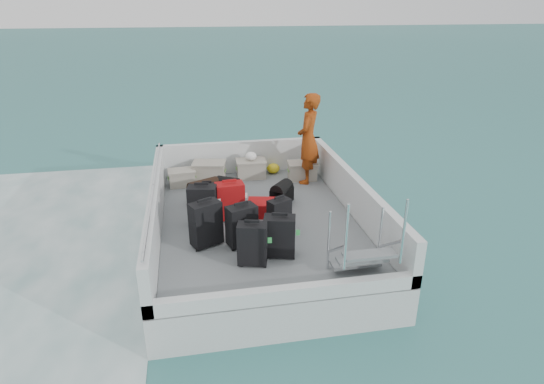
{
  "coord_description": "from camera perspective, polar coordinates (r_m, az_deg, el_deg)",
  "views": [
    {
      "loc": [
        -1.09,
        -7.13,
        4.15
      ],
      "look_at": [
        0.29,
        0.24,
        1.0
      ],
      "focal_mm": 30.0,
      "sensor_mm": 36.0,
      "label": 1
    }
  ],
  "objects": [
    {
      "name": "yellow_bag",
      "position": [
        10.09,
        0.16,
        2.98
      ],
      "size": [
        0.28,
        0.26,
        0.22
      ],
      "primitive_type": "ellipsoid",
      "color": "yellow",
      "rests_on": "deck"
    },
    {
      "name": "suitcase_4",
      "position": [
        7.04,
        -3.81,
        -4.26
      ],
      "size": [
        0.51,
        0.4,
        0.66
      ],
      "primitive_type": "cube",
      "rotation": [
        0.0,
        0.0,
        0.35
      ],
      "color": "black",
      "rests_on": "deck"
    },
    {
      "name": "deck_fittings",
      "position": [
        7.64,
        1.16,
        -1.63
      ],
      "size": [
        3.6,
        5.0,
        0.9
      ],
      "color": "silver",
      "rests_on": "deck"
    },
    {
      "name": "white_bag",
      "position": [
        9.75,
        -2.66,
        4.36
      ],
      "size": [
        0.24,
        0.24,
        0.18
      ],
      "primitive_type": "ellipsoid",
      "color": "white",
      "rests_on": "crate_2"
    },
    {
      "name": "suitcase_3",
      "position": [
        6.54,
        -2.48,
        -6.61
      ],
      "size": [
        0.47,
        0.34,
        0.64
      ],
      "primitive_type": "cube",
      "rotation": [
        0.0,
        0.0,
        -0.24
      ],
      "color": "black",
      "rests_on": "deck"
    },
    {
      "name": "ferry_hull",
      "position": [
        8.17,
        -1.72,
        -5.32
      ],
      "size": [
        3.6,
        5.0,
        0.6
      ],
      "primitive_type": "cube",
      "color": "silver",
      "rests_on": "ground"
    },
    {
      "name": "crate_0",
      "position": [
        9.56,
        -11.22,
        1.68
      ],
      "size": [
        0.54,
        0.39,
        0.31
      ],
      "primitive_type": "cube",
      "rotation": [
        0.0,
        0.0,
        0.08
      ],
      "color": "#A79F92",
      "rests_on": "deck"
    },
    {
      "name": "suitcase_8",
      "position": [
        8.11,
        -0.76,
        -2.0
      ],
      "size": [
        0.73,
        0.56,
        0.26
      ],
      "primitive_type": "cube",
      "rotation": [
        0.0,
        0.0,
        1.35
      ],
      "color": "#B00F0D",
      "rests_on": "deck"
    },
    {
      "name": "crate_1",
      "position": [
        9.72,
        -7.86,
        2.48
      ],
      "size": [
        0.71,
        0.56,
        0.39
      ],
      "primitive_type": "cube",
      "rotation": [
        0.0,
        0.0,
        -0.2
      ],
      "color": "#A79F92",
      "rests_on": "deck"
    },
    {
      "name": "suitcase_5",
      "position": [
        7.91,
        -5.28,
        -1.17
      ],
      "size": [
        0.5,
        0.33,
        0.66
      ],
      "primitive_type": "cube",
      "rotation": [
        0.0,
        0.0,
        0.09
      ],
      "color": "#B00F0D",
      "rests_on": "deck"
    },
    {
      "name": "crate_3",
      "position": [
        9.75,
        3.82,
        2.61
      ],
      "size": [
        0.6,
        0.43,
        0.35
      ],
      "primitive_type": "cube",
      "rotation": [
        0.0,
        0.0,
        -0.06
      ],
      "color": "#A79F92",
      "rests_on": "deck"
    },
    {
      "name": "duffel_2",
      "position": [
        8.58,
        1.23,
        -0.33
      ],
      "size": [
        0.51,
        0.52,
        0.32
      ],
      "primitive_type": null,
      "rotation": [
        0.0,
        0.0,
        0.87
      ],
      "color": "black",
      "rests_on": "deck"
    },
    {
      "name": "suitcase_7",
      "position": [
        7.54,
        0.91,
        -2.85
      ],
      "size": [
        0.43,
        0.36,
        0.53
      ],
      "primitive_type": "cube",
      "rotation": [
        0.0,
        0.0,
        0.47
      ],
      "color": "black",
      "rests_on": "deck"
    },
    {
      "name": "duffel_1",
      "position": [
        8.85,
        -5.54,
        0.3
      ],
      "size": [
        0.53,
        0.48,
        0.32
      ],
      "primitive_type": null,
      "rotation": [
        0.0,
        0.0,
        -0.54
      ],
      "color": "black",
      "rests_on": "deck"
    },
    {
      "name": "ground",
      "position": [
        8.32,
        -1.7,
        -7.14
      ],
      "size": [
        160.0,
        160.0,
        0.0
      ],
      "primitive_type": "plane",
      "color": "#1C6260",
      "rests_on": "ground"
    },
    {
      "name": "suitcase_1",
      "position": [
        7.73,
        -8.69,
        -1.74
      ],
      "size": [
        0.52,
        0.36,
        0.7
      ],
      "primitive_type": "cube",
      "rotation": [
        0.0,
        0.0,
        -0.2
      ],
      "color": "black",
      "rests_on": "deck"
    },
    {
      "name": "suitcase_0",
      "position": [
        7.09,
        -8.3,
        -4.03
      ],
      "size": [
        0.54,
        0.44,
        0.72
      ],
      "primitive_type": "cube",
      "rotation": [
        0.0,
        0.0,
        0.45
      ],
      "color": "black",
      "rests_on": "deck"
    },
    {
      "name": "suitcase_2",
      "position": [
        8.31,
        -8.08,
        -0.68
      ],
      "size": [
        0.36,
        0.24,
        0.5
      ],
      "primitive_type": "cube",
      "rotation": [
        0.0,
        0.0,
        -0.1
      ],
      "color": "black",
      "rests_on": "deck"
    },
    {
      "name": "crate_2",
      "position": [
        9.84,
        -2.63,
        2.86
      ],
      "size": [
        0.62,
        0.44,
        0.36
      ],
      "primitive_type": "cube",
      "rotation": [
        0.0,
        0.0,
        -0.05
      ],
      "color": "#A79F92",
      "rests_on": "deck"
    },
    {
      "name": "duffel_0",
      "position": [
        8.78,
        -8.53,
        -0.04
      ],
      "size": [
        0.65,
        0.53,
        0.32
      ],
      "primitive_type": null,
      "rotation": [
        0.0,
        0.0,
        0.47
      ],
      "color": "black",
      "rests_on": "deck"
    },
    {
      "name": "passenger",
      "position": [
        9.39,
        4.57,
        6.66
      ],
      "size": [
        0.72,
        0.82,
        1.87
      ],
      "primitive_type": "imported",
      "rotation": [
        0.0,
        0.0,
        -2.06
      ],
      "color": "#CF4D13",
      "rests_on": "deck"
    },
    {
      "name": "suitcase_6",
      "position": [
        6.75,
        0.95,
        -5.62
      ],
      "size": [
        0.51,
        0.38,
        0.64
      ],
      "primitive_type": "cube",
      "rotation": [
        0.0,
        0.0,
        -0.25
      ],
      "color": "black",
      "rests_on": "deck"
    },
    {
      "name": "deck",
      "position": [
        8.03,
        -1.75,
        -3.37
      ],
      "size": [
        3.3,
        4.7,
        0.02
      ],
      "primitive_type": "cube",
      "color": "slate",
      "rests_on": "ferry_hull"
    }
  ]
}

